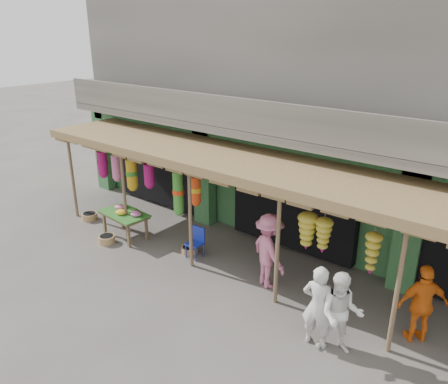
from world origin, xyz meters
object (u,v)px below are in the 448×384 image
Objects in this scene: blue_chair at (196,240)px; person_vendor at (422,304)px; flower_table at (125,214)px; person_front at (318,306)px; person_shopper at (269,251)px; person_right at (341,314)px.

person_vendor reaches higher than blue_chair.
person_front is (6.42, -0.71, 0.14)m from flower_table.
flower_table is at bearing -14.93° from person_front.
blue_chair is at bearing -40.10° from person_vendor.
person_vendor is 0.91× the size of person_shopper.
person_front is 0.94× the size of person_shopper.
flower_table is at bearing -172.85° from blue_chair.
flower_table is 0.85× the size of person_shopper.
person_front is at bearing -18.23° from blue_chair.
flower_table is 0.93× the size of person_right.
person_vendor is at bearing 9.28° from flower_table.
person_front is at bearing 175.23° from person_shopper.
person_front is at bearing -1.47° from flower_table.
person_front reaches higher than flower_table.
person_shopper is at bearing 129.60° from person_right.
person_right is at bearing -178.14° from person_shopper.
blue_chair is (2.35, 0.41, -0.25)m from flower_table.
person_front is at bearing 165.37° from person_right.
person_front reaches higher than person_right.
person_shopper reaches higher than person_front.
blue_chair is 5.57m from person_vendor.
blue_chair is 4.24m from person_front.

